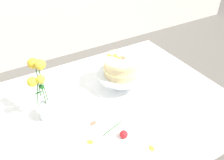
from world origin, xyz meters
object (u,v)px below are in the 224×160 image
(dining_table, at_px, (107,115))
(cake_stand, at_px, (121,76))
(flower_vase, at_px, (43,97))
(layer_cake, at_px, (121,66))
(fallen_rose, at_px, (123,134))

(dining_table, bearing_deg, cake_stand, 31.67)
(flower_vase, bearing_deg, dining_table, -12.54)
(cake_stand, distance_m, flower_vase, 0.48)
(cake_stand, xyz_separation_m, layer_cake, (-0.00, 0.00, 0.07))
(dining_table, height_order, cake_stand, cake_stand)
(cake_stand, xyz_separation_m, fallen_rose, (-0.20, -0.34, -0.06))
(flower_vase, xyz_separation_m, fallen_rose, (0.28, -0.32, -0.12))
(fallen_rose, bearing_deg, flower_vase, 131.00)
(cake_stand, height_order, flower_vase, flower_vase)
(cake_stand, distance_m, layer_cake, 0.07)
(dining_table, distance_m, fallen_rose, 0.27)
(flower_vase, relative_size, fallen_rose, 2.72)
(dining_table, relative_size, layer_cake, 6.50)
(layer_cake, relative_size, fallen_rose, 1.65)
(layer_cake, bearing_deg, flower_vase, -176.97)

